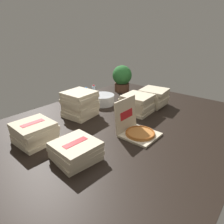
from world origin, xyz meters
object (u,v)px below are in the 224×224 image
object	(u,v)px
pizza_stack_right_far	(76,151)
water_bottle_1	(87,100)
water_bottle_2	(94,92)
pizza_stack_left_mid	(35,132)
ice_bucket	(103,99)
pizza_stack_center_far	(153,97)
pizza_stack_center_near	(80,104)
water_bottle_0	(86,94)
open_pizza_box	(136,129)
potted_plant	(122,78)
pizza_stack_left_far	(137,104)

from	to	relation	value
pizza_stack_right_far	water_bottle_1	size ratio (longest dim) A/B	1.87
water_bottle_2	pizza_stack_right_far	bearing A→B (deg)	-140.42
pizza_stack_left_mid	water_bottle_1	xyz separation A→B (m)	(0.99, 0.31, -0.00)
ice_bucket	pizza_stack_center_far	bearing A→B (deg)	-52.72
pizza_stack_center_near	ice_bucket	bearing A→B (deg)	8.25
pizza_stack_right_far	water_bottle_0	bearing A→B (deg)	43.39
pizza_stack_left_mid	water_bottle_1	bearing A→B (deg)	17.28
open_pizza_box	pizza_stack_left_mid	bearing A→B (deg)	137.80
pizza_stack_left_mid	ice_bucket	size ratio (longest dim) A/B	1.06
water_bottle_1	open_pizza_box	bearing A→B (deg)	-103.51
pizza_stack_center_near	potted_plant	world-z (taller)	potted_plant
pizza_stack_center_near	pizza_stack_right_far	xyz separation A→B (m)	(-0.63, -0.66, -0.08)
pizza_stack_left_mid	water_bottle_1	world-z (taller)	water_bottle_1
pizza_stack_center_near	pizza_stack_left_far	bearing A→B (deg)	-40.47
pizza_stack_right_far	pizza_stack_center_far	size ratio (longest dim) A/B	0.99
water_bottle_0	pizza_stack_left_far	bearing A→B (deg)	-82.75
pizza_stack_center_far	water_bottle_2	world-z (taller)	pizza_stack_center_far
water_bottle_0	water_bottle_2	bearing A→B (deg)	2.29
potted_plant	pizza_stack_right_far	bearing A→B (deg)	-153.46
ice_bucket	water_bottle_1	distance (m)	0.23
pizza_stack_left_mid	potted_plant	world-z (taller)	potted_plant
open_pizza_box	pizza_stack_left_far	bearing A→B (deg)	33.02
water_bottle_1	potted_plant	world-z (taller)	potted_plant
open_pizza_box	pizza_stack_left_mid	xyz separation A→B (m)	(-0.75, 0.68, 0.03)
pizza_stack_center_far	pizza_stack_center_near	bearing A→B (deg)	151.47
pizza_stack_left_mid	pizza_stack_center_near	world-z (taller)	pizza_stack_center_near
water_bottle_0	potted_plant	bearing A→B (deg)	-9.14
pizza_stack_left_far	water_bottle_2	distance (m)	0.86
pizza_stack_right_far	pizza_stack_center_far	xyz separation A→B (m)	(1.56, 0.15, 0.04)
open_pizza_box	water_bottle_2	distance (m)	1.32
pizza_stack_center_far	ice_bucket	size ratio (longest dim) A/B	1.13
pizza_stack_left_mid	potted_plant	distance (m)	1.93
open_pizza_box	pizza_stack_right_far	xyz separation A→B (m)	(-0.68, 0.16, 0.01)
pizza_stack_left_far	pizza_stack_right_far	world-z (taller)	pizza_stack_left_far
open_pizza_box	ice_bucket	size ratio (longest dim) A/B	1.12
water_bottle_0	water_bottle_1	world-z (taller)	same
water_bottle_0	pizza_stack_left_mid	bearing A→B (deg)	-156.44
water_bottle_0	water_bottle_1	xyz separation A→B (m)	(-0.17, -0.20, 0.00)
pizza_stack_right_far	water_bottle_2	distance (m)	1.62
pizza_stack_right_far	water_bottle_2	xyz separation A→B (m)	(1.25, 1.03, 0.02)
water_bottle_2	potted_plant	xyz separation A→B (m)	(0.57, -0.12, 0.14)
pizza_stack_center_near	water_bottle_1	bearing A→B (deg)	31.24
ice_bucket	potted_plant	distance (m)	0.74
pizza_stack_left_far	ice_bucket	distance (m)	0.56
water_bottle_0	ice_bucket	bearing A→B (deg)	-82.99
pizza_stack_center_far	water_bottle_1	bearing A→B (deg)	133.54
open_pizza_box	pizza_stack_center_near	distance (m)	0.82
pizza_stack_center_near	water_bottle_0	xyz separation A→B (m)	(0.45, 0.37, -0.06)
water_bottle_1	pizza_stack_right_far	bearing A→B (deg)	-137.87
pizza_stack_right_far	water_bottle_0	distance (m)	1.49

